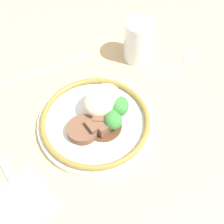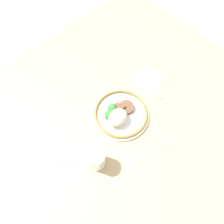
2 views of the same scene
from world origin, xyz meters
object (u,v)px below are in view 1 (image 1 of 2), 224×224
(plate, at_px, (98,117))
(fork, at_px, (17,187))
(juice_glass, at_px, (138,42))
(spoon, at_px, (184,61))
(knife, at_px, (50,68))

(plate, height_order, fork, plate)
(juice_glass, height_order, fork, juice_glass)
(fork, bearing_deg, spoon, -81.84)
(plate, xyz_separation_m, knife, (0.02, 0.20, -0.02))
(spoon, bearing_deg, fork, 178.50)
(knife, relative_size, spoon, 1.44)
(plate, distance_m, juice_glass, 0.22)
(juice_glass, distance_m, knife, 0.22)
(fork, distance_m, knife, 0.30)
(knife, xyz_separation_m, spoon, (0.25, -0.21, 0.00))
(plate, xyz_separation_m, spoon, (0.27, -0.01, -0.02))
(knife, bearing_deg, spoon, -23.63)
(fork, xyz_separation_m, knife, (0.23, 0.20, -0.00))
(juice_glass, height_order, knife, juice_glass)
(plate, height_order, spoon, plate)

